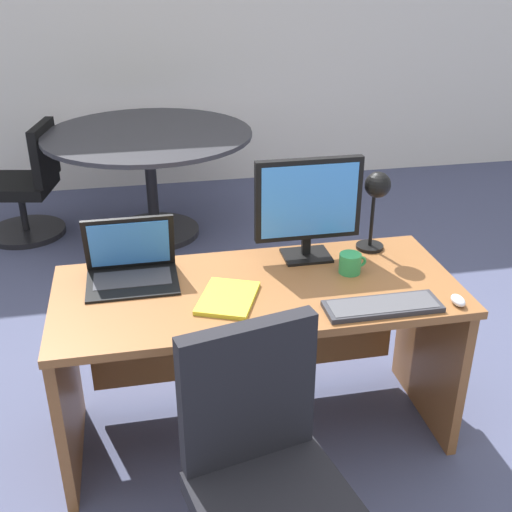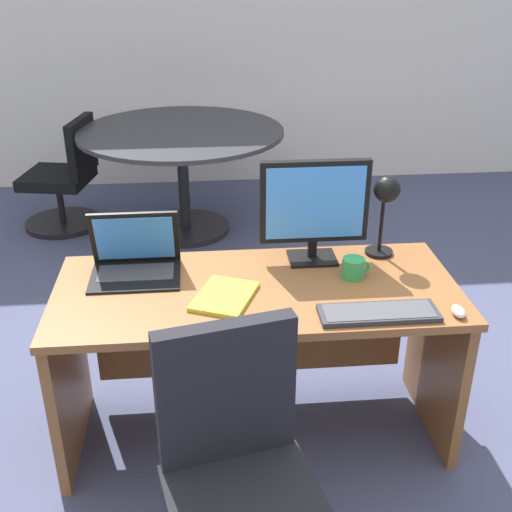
{
  "view_description": "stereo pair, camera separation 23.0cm",
  "coord_description": "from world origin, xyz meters",
  "views": [
    {
      "loc": [
        -0.43,
        -2.12,
        1.93
      ],
      "look_at": [
        0.0,
        0.03,
        0.85
      ],
      "focal_mm": 44.47,
      "sensor_mm": 36.0,
      "label": 1
    },
    {
      "loc": [
        -0.2,
        -2.15,
        1.93
      ],
      "look_at": [
        0.0,
        0.03,
        0.85
      ],
      "focal_mm": 44.47,
      "sensor_mm": 36.0,
      "label": 2
    }
  ],
  "objects": [
    {
      "name": "meeting_chair_near",
      "position": [
        -1.2,
        2.39,
        0.33
      ],
      "size": [
        0.57,
        0.56,
        0.82
      ],
      "color": "black",
      "rests_on": "ground"
    },
    {
      "name": "meeting_table",
      "position": [
        -0.33,
        2.22,
        0.58
      ],
      "size": [
        1.44,
        1.44,
        0.77
      ],
      "color": "black",
      "rests_on": "ground"
    },
    {
      "name": "book",
      "position": [
        -0.13,
        -0.07,
        0.73
      ],
      "size": [
        0.28,
        0.32,
        0.02
      ],
      "color": "yellow",
      "rests_on": "desk"
    },
    {
      "name": "desk",
      "position": [
        0.0,
        0.05,
        0.5
      ],
      "size": [
        1.58,
        0.69,
        0.73
      ],
      "color": "brown",
      "rests_on": "ground"
    },
    {
      "name": "back_wall",
      "position": [
        0.0,
        3.36,
        1.4
      ],
      "size": [
        10.0,
        0.1,
        2.8
      ],
      "primitive_type": "cube",
      "color": "silver",
      "rests_on": "ground"
    },
    {
      "name": "monitor",
      "position": [
        0.26,
        0.22,
        0.97
      ],
      "size": [
        0.45,
        0.16,
        0.44
      ],
      "color": "black",
      "rests_on": "desk"
    },
    {
      "name": "coffee_mug",
      "position": [
        0.39,
        0.05,
        0.77
      ],
      "size": [
        0.11,
        0.09,
        0.08
      ],
      "color": "green",
      "rests_on": "desk"
    },
    {
      "name": "ground",
      "position": [
        0.0,
        1.5,
        0.0
      ],
      "size": [
        12.0,
        12.0,
        0.0
      ],
      "primitive_type": "plane",
      "color": "#474C6B"
    },
    {
      "name": "office_chair",
      "position": [
        -0.12,
        -0.74,
        0.38
      ],
      "size": [
        0.56,
        0.57,
        0.94
      ],
      "color": "black",
      "rests_on": "ground"
    },
    {
      "name": "mouse",
      "position": [
        0.7,
        -0.27,
        0.74
      ],
      "size": [
        0.04,
        0.08,
        0.03
      ],
      "color": "silver",
      "rests_on": "desk"
    },
    {
      "name": "laptop",
      "position": [
        -0.48,
        0.18,
        0.8
      ],
      "size": [
        0.36,
        0.27,
        0.25
      ],
      "color": "black",
      "rests_on": "desk"
    },
    {
      "name": "keyboard",
      "position": [
        0.42,
        -0.25,
        0.74
      ],
      "size": [
        0.43,
        0.14,
        0.02
      ],
      "color": "#2D2D33",
      "rests_on": "desk"
    },
    {
      "name": "desk_lamp",
      "position": [
        0.55,
        0.23,
        0.98
      ],
      "size": [
        0.12,
        0.14,
        0.36
      ],
      "color": "black",
      "rests_on": "desk"
    }
  ]
}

